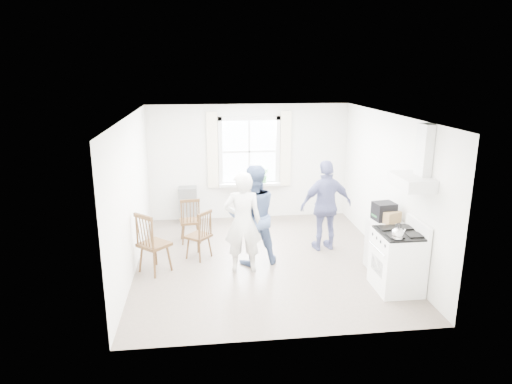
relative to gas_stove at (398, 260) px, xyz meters
name	(u,v)px	position (x,y,z in m)	size (l,w,h in m)	color
room_shell	(264,191)	(-1.91, 1.35, 0.82)	(4.62, 5.12, 2.64)	#75665A
window_assembly	(249,156)	(-1.91, 3.80, 0.98)	(1.88, 0.24, 1.70)	white
range_hood	(416,171)	(0.16, 0.00, 1.42)	(0.45, 0.76, 0.94)	silver
shelf_unit	(188,205)	(-3.31, 3.68, -0.08)	(0.40, 0.30, 0.80)	slate
gas_stove	(398,260)	(0.00, 0.00, 0.00)	(0.68, 0.76, 1.12)	white
kettle	(398,234)	(-0.17, -0.28, 0.55)	(0.18, 0.18, 0.25)	silver
low_cabinet	(384,245)	(0.07, 0.70, -0.03)	(0.50, 0.55, 0.90)	silver
stereo_stack	(384,211)	(0.03, 0.73, 0.57)	(0.37, 0.34, 0.30)	black
cardboard_box	(391,217)	(0.10, 0.60, 0.51)	(0.29, 0.21, 0.19)	#98784A
windsor_chair_a	(190,216)	(-3.23, 2.34, 0.09)	(0.43, 0.43, 0.93)	#432A15
windsor_chair_b	(148,237)	(-3.89, 1.02, 0.17)	(0.63, 0.63, 1.07)	#432A15
windsor_chair_c	(202,230)	(-3.00, 1.54, 0.08)	(0.53, 0.54, 0.92)	#432A15
person_left	(243,222)	(-2.32, 0.96, 0.39)	(0.64, 0.64, 1.74)	silver
person_mid	(253,215)	(-2.11, 1.27, 0.41)	(0.86, 0.86, 1.78)	#4B5F8B
person_right	(326,206)	(-0.68, 1.75, 0.38)	(1.01, 1.01, 1.73)	navy
potted_plant	(265,175)	(-1.57, 3.71, 0.53)	(0.18, 0.18, 0.33)	#347737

